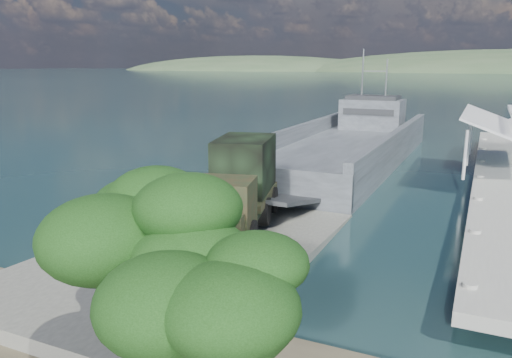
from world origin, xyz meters
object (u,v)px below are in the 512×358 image
(pier, at_px, (507,166))
(overhang_tree, at_px, (174,246))
(military_truck, at_px, (238,186))
(soldier, at_px, (125,214))
(landing_craft, at_px, (344,153))

(pier, height_order, overhang_tree, overhang_tree)
(pier, height_order, military_truck, pier)
(pier, bearing_deg, overhang_tree, -103.70)
(military_truck, xyz_separation_m, soldier, (-4.33, -3.25, -1.09))
(pier, distance_m, overhang_tree, 30.57)
(military_truck, bearing_deg, overhang_tree, -82.20)
(soldier, bearing_deg, military_truck, 29.28)
(soldier, bearing_deg, pier, 41.99)
(landing_craft, distance_m, overhang_tree, 34.81)
(pier, distance_m, soldier, 25.80)
(pier, distance_m, landing_craft, 13.42)
(pier, relative_size, landing_craft, 1.21)
(landing_craft, xyz_separation_m, soldier, (-4.17, -24.27, 0.65))
(landing_craft, height_order, military_truck, landing_craft)
(landing_craft, bearing_deg, overhang_tree, -80.56)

